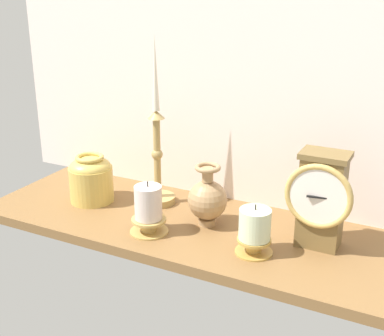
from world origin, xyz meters
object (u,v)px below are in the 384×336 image
pillar_candle_front (148,210)px  pillar_candle_near_clock (255,231)px  mantel_clock (321,199)px  brass_vase_bulbous (207,199)px  brass_vase_jar (90,178)px  candlestick_tall_left (157,156)px

pillar_candle_front → pillar_candle_near_clock: pillar_candle_front is taller
mantel_clock → brass_vase_bulbous: mantel_clock is taller
brass_vase_bulbous → brass_vase_jar: 33.01cm
mantel_clock → pillar_candle_front: size_ratio=1.70×
mantel_clock → brass_vase_jar: bearing=-177.4°
candlestick_tall_left → brass_vase_jar: size_ratio=3.45×
mantel_clock → candlestick_tall_left: (-42.80, 4.50, 1.50)cm
brass_vase_jar → pillar_candle_front: same height
mantel_clock → pillar_candle_front: bearing=-163.1°
candlestick_tall_left → brass_vase_bulbous: size_ratio=2.90×
brass_vase_bulbous → brass_vase_jar: bearing=-177.5°
pillar_candle_near_clock → candlestick_tall_left: bearing=156.7°
brass_vase_jar → candlestick_tall_left: bearing=24.1°
mantel_clock → brass_vase_bulbous: bearing=-177.2°
brass_vase_bulbous → brass_vase_jar: brass_vase_bulbous is taller
candlestick_tall_left → pillar_candle_near_clock: bearing=-23.3°
candlestick_tall_left → pillar_candle_near_clock: 35.16cm
brass_vase_bulbous → mantel_clock: bearing=2.8°
pillar_candle_front → pillar_candle_near_clock: (24.89, 1.92, -0.30)cm
mantel_clock → candlestick_tall_left: candlestick_tall_left is taller
mantel_clock → candlestick_tall_left: 43.07cm
brass_vase_bulbous → brass_vase_jar: (-32.98, -1.45, -0.21)cm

